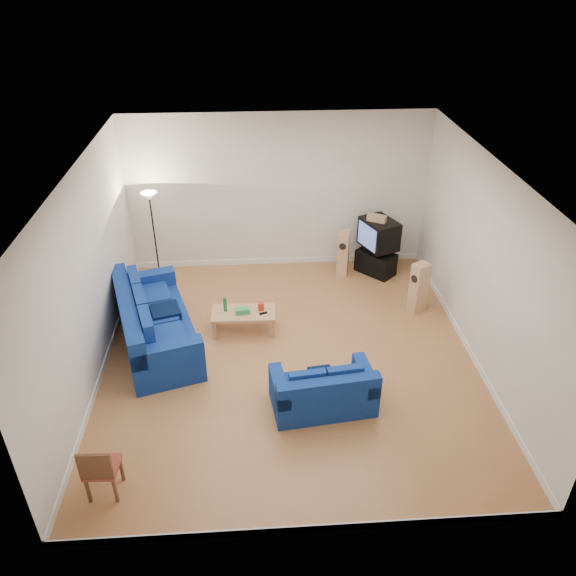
{
  "coord_description": "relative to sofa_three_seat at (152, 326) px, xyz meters",
  "views": [
    {
      "loc": [
        -0.52,
        -7.29,
        5.8
      ],
      "look_at": [
        0.0,
        0.4,
        1.1
      ],
      "focal_mm": 35.0,
      "sensor_mm": 36.0,
      "label": 1
    }
  ],
  "objects": [
    {
      "name": "speaker_left",
      "position": [
        3.55,
        2.18,
        0.12
      ],
      "size": [
        0.3,
        0.34,
        0.95
      ],
      "rotation": [
        0.0,
        0.0,
        -0.31
      ],
      "color": "tan",
      "rests_on": "ground"
    },
    {
      "name": "sofa_loveseat",
      "position": [
        2.68,
        -1.72,
        -0.08
      ],
      "size": [
        1.56,
        0.99,
        0.73
      ],
      "rotation": [
        0.0,
        0.0,
        0.12
      ],
      "color": "#001756",
      "rests_on": "ground"
    },
    {
      "name": "bottle",
      "position": [
        1.21,
        0.34,
        0.17
      ],
      "size": [
        0.07,
        0.07,
        0.26
      ],
      "primitive_type": "cylinder",
      "rotation": [
        0.0,
        0.0,
        0.21
      ],
      "color": "#197233",
      "rests_on": "coffee_table"
    },
    {
      "name": "centre_speaker",
      "position": [
        4.18,
        2.2,
        0.86
      ],
      "size": [
        0.4,
        0.31,
        0.13
      ],
      "primitive_type": "cube",
      "rotation": [
        0.0,
        0.0,
        -0.52
      ],
      "color": "tan",
      "rests_on": "television"
    },
    {
      "name": "tissue_box",
      "position": [
        1.51,
        0.25,
        0.08
      ],
      "size": [
        0.25,
        0.16,
        0.1
      ],
      "primitive_type": "cube",
      "rotation": [
        0.0,
        0.0,
        0.14
      ],
      "color": "green",
      "rests_on": "coffee_table"
    },
    {
      "name": "television",
      "position": [
        4.25,
        2.23,
        0.5
      ],
      "size": [
        0.8,
        0.91,
        0.58
      ],
      "rotation": [
        0.0,
        0.0,
        -1.18
      ],
      "color": "black",
      "rests_on": "av_receiver"
    },
    {
      "name": "remote",
      "position": [
        1.86,
        0.21,
        0.04
      ],
      "size": [
        0.15,
        0.09,
        0.02
      ],
      "primitive_type": "cube",
      "rotation": [
        0.0,
        0.0,
        0.36
      ],
      "color": "black",
      "rests_on": "coffee_table"
    },
    {
      "name": "tv_stand",
      "position": [
        4.23,
        2.18,
        -0.13
      ],
      "size": [
        0.85,
        0.86,
        0.47
      ],
      "primitive_type": "cube",
      "rotation": [
        0.0,
        0.0,
        -0.81
      ],
      "color": "black",
      "rests_on": "ground"
    },
    {
      "name": "room",
      "position": [
        2.27,
        -0.52,
        1.18
      ],
      "size": [
        6.01,
        6.51,
        3.21
      ],
      "color": "brown",
      "rests_on": "ground"
    },
    {
      "name": "dining_chair",
      "position": [
        -0.18,
        -3.08,
        0.1
      ],
      "size": [
        0.41,
        0.41,
        0.83
      ],
      "rotation": [
        0.0,
        0.0,
        -0.04
      ],
      "color": "brown",
      "rests_on": "ground"
    },
    {
      "name": "red_canister",
      "position": [
        1.83,
        0.33,
        0.11
      ],
      "size": [
        0.13,
        0.13,
        0.15
      ],
      "primitive_type": "cylinder",
      "rotation": [
        0.0,
        0.0,
        -0.28
      ],
      "color": "red",
      "rests_on": "coffee_table"
    },
    {
      "name": "coffee_table",
      "position": [
        1.52,
        0.29,
        -0.02
      ],
      "size": [
        1.11,
        0.57,
        0.4
      ],
      "rotation": [
        0.0,
        0.0,
        -0.02
      ],
      "color": "tan",
      "rests_on": "ground"
    },
    {
      "name": "floor_lamp",
      "position": [
        -0.18,
        2.18,
        1.19
      ],
      "size": [
        0.32,
        0.32,
        1.88
      ],
      "color": "black",
      "rests_on": "ground"
    },
    {
      "name": "speaker_right",
      "position": [
        4.72,
        0.74,
        0.12
      ],
      "size": [
        0.36,
        0.33,
        0.97
      ],
      "rotation": [
        0.0,
        0.0,
        -1.07
      ],
      "color": "tan",
      "rests_on": "ground"
    },
    {
      "name": "sofa_three_seat",
      "position": [
        0.0,
        0.0,
        0.0
      ],
      "size": [
        1.77,
        2.73,
        0.98
      ],
      "rotation": [
        0.0,
        0.0,
        -1.28
      ],
      "color": "#001756",
      "rests_on": "ground"
    },
    {
      "name": "av_receiver",
      "position": [
        4.22,
        2.23,
        0.16
      ],
      "size": [
        0.53,
        0.56,
        0.1
      ],
      "primitive_type": "cube",
      "rotation": [
        0.0,
        0.0,
        -1.03
      ],
      "color": "black",
      "rests_on": "tv_stand"
    }
  ]
}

